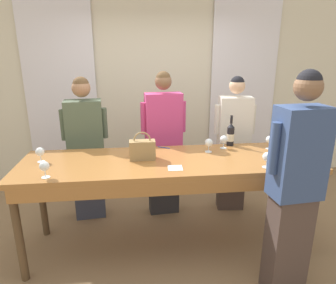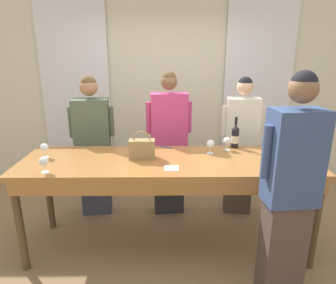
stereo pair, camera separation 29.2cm
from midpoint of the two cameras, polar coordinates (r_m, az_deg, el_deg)
ground_plane at (r=3.35m, az=-2.46°, el=-19.00°), size 18.00×18.00×0.00m
wall_back at (r=4.60m, az=-4.41°, el=9.90°), size 12.00×0.06×2.80m
curtain_panel_left at (r=4.70m, az=-21.34°, el=8.25°), size 1.00×0.03×2.69m
curtain_panel_right at (r=4.80m, az=12.29°, el=9.18°), size 1.00×0.03×2.69m
tasting_bar at (r=2.90m, az=-2.64°, el=-5.23°), size 2.83×0.85×0.96m
wine_bottle at (r=3.32m, az=9.38°, el=1.35°), size 0.08×0.08×0.34m
handbag at (r=2.89m, az=-7.81°, el=-1.45°), size 0.25×0.12×0.27m
wine_glass_front_left at (r=2.71m, az=-25.40°, el=-4.30°), size 0.08×0.08×0.14m
wine_glass_front_mid at (r=2.76m, az=15.52°, el=-2.85°), size 0.08×0.08×0.14m
wine_glass_front_right at (r=3.21m, az=8.04°, el=0.40°), size 0.08×0.08×0.14m
wine_glass_center_left at (r=3.30m, az=16.46°, el=0.31°), size 0.08×0.08×0.14m
wine_glass_center_mid at (r=3.08m, az=5.09°, el=-0.24°), size 0.08×0.08×0.14m
wine_glass_center_right at (r=3.10m, az=-25.73°, el=-1.79°), size 0.08×0.08×0.14m
napkin at (r=2.68m, az=-1.75°, el=-5.03°), size 0.14×0.14×0.00m
pen at (r=3.23m, az=-3.40°, el=-1.09°), size 0.12×0.08×0.01m
guest_olive_jacket at (r=3.65m, az=-17.55°, el=-1.28°), size 0.53×0.28×1.70m
guest_pink_top at (r=3.58m, az=-3.19°, el=-0.35°), size 0.54×0.24×1.75m
guest_cream_sweater at (r=3.74m, az=10.16°, el=-0.39°), size 0.50×0.26×1.69m
host_pouring at (r=2.47m, az=19.88°, el=-8.26°), size 0.49×0.27×1.85m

